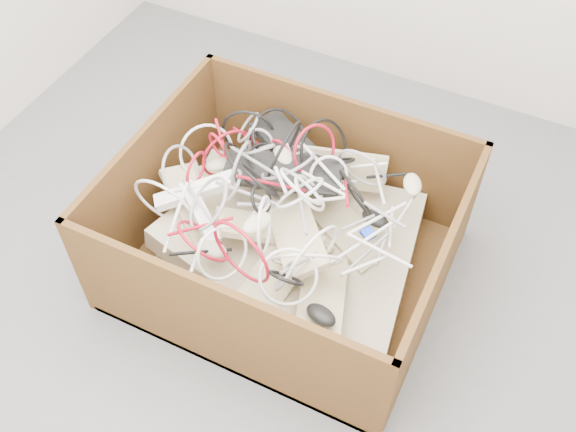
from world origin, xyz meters
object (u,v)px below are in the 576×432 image
at_px(cardboard_box, 282,246).
at_px(vga_plug, 368,234).
at_px(power_strip_right, 200,213).
at_px(power_strip_left, 195,191).

relative_size(cardboard_box, vga_plug, 25.85).
distance_m(cardboard_box, vga_plug, 0.39).
bearing_deg(vga_plug, power_strip_right, -132.55).
xyz_separation_m(power_strip_right, vga_plug, (0.58, 0.15, 0.03)).
xyz_separation_m(cardboard_box, power_strip_left, (-0.32, -0.06, 0.22)).
relative_size(cardboard_box, power_strip_left, 3.84).
distance_m(power_strip_right, vga_plug, 0.60).
distance_m(cardboard_box, power_strip_right, 0.35).
distance_m(power_strip_left, vga_plug, 0.64).
bearing_deg(cardboard_box, power_strip_left, -169.47).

